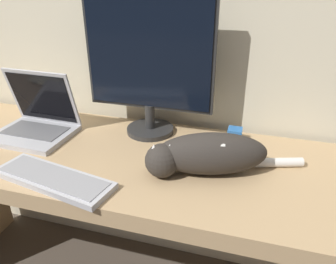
{
  "coord_description": "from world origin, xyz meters",
  "views": [
    {
      "loc": [
        0.53,
        -0.65,
        1.38
      ],
      "look_at": [
        0.26,
        0.28,
        0.91
      ],
      "focal_mm": 35.0,
      "sensor_mm": 36.0,
      "label": 1
    }
  ],
  "objects": [
    {
      "name": "small_toy",
      "position": [
        0.46,
        0.53,
        0.8
      ],
      "size": [
        0.05,
        0.05,
        0.05
      ],
      "color": "#2D6BB7",
      "rests_on": "desk"
    },
    {
      "name": "desk",
      "position": [
        0.0,
        0.31,
        0.63
      ],
      "size": [
        1.76,
        0.62,
        0.78
      ],
      "color": "tan",
      "rests_on": "ground_plane"
    },
    {
      "name": "cat",
      "position": [
        0.39,
        0.27,
        0.85
      ],
      "size": [
        0.51,
        0.26,
        0.14
      ],
      "rotation": [
        0.0,
        0.0,
        0.31
      ],
      "color": "#332D28",
      "rests_on": "desk"
    },
    {
      "name": "laptop",
      "position": [
        -0.33,
        0.37,
        0.83
      ],
      "size": [
        0.31,
        0.26,
        0.26
      ],
      "rotation": [
        0.0,
        0.0,
        -0.03
      ],
      "color": "#B7B7BC",
      "rests_on": "desk"
    },
    {
      "name": "monitor",
      "position": [
        0.11,
        0.52,
        1.07
      ],
      "size": [
        0.51,
        0.19,
        0.55
      ],
      "color": "#282828",
      "rests_on": "desk"
    },
    {
      "name": "external_keyboard",
      "position": [
        -0.06,
        0.08,
        0.79
      ],
      "size": [
        0.43,
        0.2,
        0.02
      ],
      "rotation": [
        0.0,
        0.0,
        -0.18
      ],
      "color": "#BCBCC1",
      "rests_on": "desk"
    }
  ]
}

